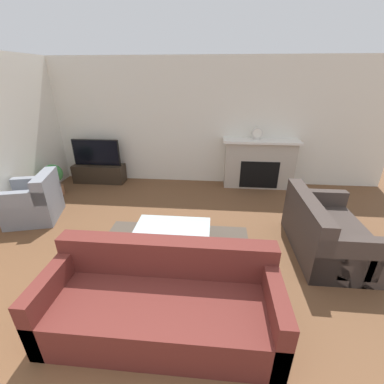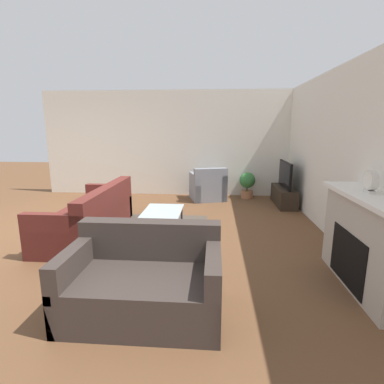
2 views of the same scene
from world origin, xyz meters
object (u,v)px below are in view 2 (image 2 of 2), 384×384
(armchair_by_window, at_px, (208,188))
(tv, at_px, (285,175))
(coffee_table, at_px, (162,214))
(potted_plant, at_px, (247,183))
(couch_loveseat, at_px, (145,283))
(couch_sectional, at_px, (91,218))
(mantel_clock, at_px, (371,181))

(armchair_by_window, bearing_deg, tv, 152.07)
(coffee_table, distance_m, potted_plant, 3.25)
(tv, bearing_deg, couch_loveseat, -27.86)
(couch_sectional, relative_size, coffee_table, 2.13)
(potted_plant, distance_m, mantel_clock, 4.37)
(couch_loveseat, height_order, mantel_clock, mantel_clock)
(couch_sectional, relative_size, mantel_clock, 8.78)
(tv, bearing_deg, couch_sectional, -58.63)
(couch_loveseat, height_order, potted_plant, couch_loveseat)
(couch_loveseat, xyz_separation_m, mantel_clock, (-0.72, 2.35, 0.91))
(couch_sectional, xyz_separation_m, couch_loveseat, (2.06, 1.40, 0.00))
(tv, bearing_deg, armchair_by_window, -102.30)
(armchair_by_window, bearing_deg, potted_plant, 178.28)
(tv, xyz_separation_m, armchair_by_window, (-0.39, -1.77, -0.41))
(armchair_by_window, height_order, mantel_clock, mantel_clock)
(armchair_by_window, bearing_deg, coffee_table, 58.72)
(couch_sectional, height_order, mantel_clock, mantel_clock)
(potted_plant, bearing_deg, mantel_clock, 11.52)
(couch_sectional, distance_m, potted_plant, 4.07)
(couch_sectional, bearing_deg, coffee_table, 94.38)
(couch_loveseat, bearing_deg, armchair_by_window, 83.86)
(mantel_clock, bearing_deg, armchair_by_window, -155.03)
(couch_loveseat, height_order, armchair_by_window, same)
(armchair_by_window, bearing_deg, couch_loveseat, 68.24)
(couch_loveseat, xyz_separation_m, coffee_table, (-2.15, -0.21, 0.07))
(tv, xyz_separation_m, potted_plant, (-0.63, -0.78, -0.33))
(tv, height_order, potted_plant, tv)
(tv, xyz_separation_m, couch_sectional, (2.24, -3.67, -0.42))
(armchair_by_window, height_order, potted_plant, armchair_by_window)
(potted_plant, bearing_deg, couch_sectional, -45.24)
(tv, height_order, armchair_by_window, tv)
(tv, height_order, coffee_table, tv)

